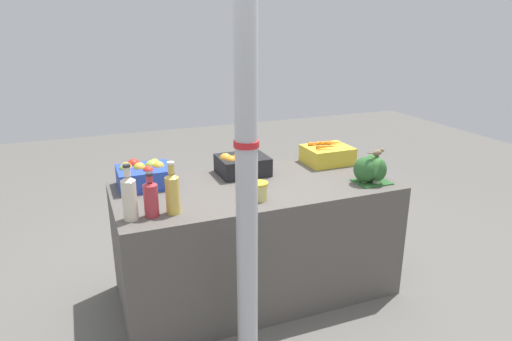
{
  "coord_description": "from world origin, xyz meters",
  "views": [
    {
      "loc": [
        -1.02,
        -2.55,
        1.79
      ],
      "look_at": [
        0.0,
        0.0,
        0.87
      ],
      "focal_mm": 32.0,
      "sensor_mm": 36.0,
      "label": 1
    }
  ],
  "objects_px": {
    "juice_bottle_golden": "(172,192)",
    "sparrow_bird": "(378,152)",
    "apple_crate": "(144,175)",
    "juice_bottle_ruby": "(151,198)",
    "carrot_crate": "(327,154)",
    "orange_crate": "(242,164)",
    "broccoli_pile": "(371,169)",
    "support_pole": "(247,166)",
    "pickle_jar": "(259,191)",
    "juice_bottle_cloudy": "(129,197)"
  },
  "relations": [
    {
      "from": "apple_crate",
      "to": "sparrow_bird",
      "type": "distance_m",
      "value": 1.49
    },
    {
      "from": "pickle_jar",
      "to": "orange_crate",
      "type": "bearing_deg",
      "value": 82.05
    },
    {
      "from": "carrot_crate",
      "to": "broccoli_pile",
      "type": "bearing_deg",
      "value": -84.57
    },
    {
      "from": "broccoli_pile",
      "to": "pickle_jar",
      "type": "xyz_separation_m",
      "value": [
        -0.79,
        -0.0,
        -0.04
      ]
    },
    {
      "from": "support_pole",
      "to": "orange_crate",
      "type": "distance_m",
      "value": 0.95
    },
    {
      "from": "juice_bottle_golden",
      "to": "sparrow_bird",
      "type": "bearing_deg",
      "value": -0.58
    },
    {
      "from": "juice_bottle_cloudy",
      "to": "sparrow_bird",
      "type": "bearing_deg",
      "value": -0.49
    },
    {
      "from": "apple_crate",
      "to": "broccoli_pile",
      "type": "height_order",
      "value": "broccoli_pile"
    },
    {
      "from": "orange_crate",
      "to": "juice_bottle_golden",
      "type": "distance_m",
      "value": 0.75
    },
    {
      "from": "carrot_crate",
      "to": "sparrow_bird",
      "type": "xyz_separation_m",
      "value": [
        0.07,
        -0.5,
        0.14
      ]
    },
    {
      "from": "orange_crate",
      "to": "sparrow_bird",
      "type": "bearing_deg",
      "value": -33.49
    },
    {
      "from": "pickle_jar",
      "to": "juice_bottle_cloudy",
      "type": "bearing_deg",
      "value": -179.34
    },
    {
      "from": "apple_crate",
      "to": "juice_bottle_ruby",
      "type": "xyz_separation_m",
      "value": [
        -0.04,
        -0.49,
        0.03
      ]
    },
    {
      "from": "broccoli_pile",
      "to": "juice_bottle_golden",
      "type": "height_order",
      "value": "juice_bottle_golden"
    },
    {
      "from": "carrot_crate",
      "to": "juice_bottle_cloudy",
      "type": "bearing_deg",
      "value": -161.79
    },
    {
      "from": "orange_crate",
      "to": "juice_bottle_cloudy",
      "type": "relative_size",
      "value": 1.08
    },
    {
      "from": "support_pole",
      "to": "carrot_crate",
      "type": "bearing_deg",
      "value": 42.15
    },
    {
      "from": "support_pole",
      "to": "orange_crate",
      "type": "relative_size",
      "value": 6.77
    },
    {
      "from": "support_pole",
      "to": "juice_bottle_golden",
      "type": "height_order",
      "value": "support_pole"
    },
    {
      "from": "juice_bottle_golden",
      "to": "pickle_jar",
      "type": "relative_size",
      "value": 2.66
    },
    {
      "from": "carrot_crate",
      "to": "pickle_jar",
      "type": "relative_size",
      "value": 2.99
    },
    {
      "from": "carrot_crate",
      "to": "juice_bottle_golden",
      "type": "distance_m",
      "value": 1.34
    },
    {
      "from": "pickle_jar",
      "to": "sparrow_bird",
      "type": "relative_size",
      "value": 0.82
    },
    {
      "from": "pickle_jar",
      "to": "sparrow_bird",
      "type": "height_order",
      "value": "sparrow_bird"
    },
    {
      "from": "pickle_jar",
      "to": "apple_crate",
      "type": "bearing_deg",
      "value": 140.55
    },
    {
      "from": "broccoli_pile",
      "to": "sparrow_bird",
      "type": "relative_size",
      "value": 1.76
    },
    {
      "from": "support_pole",
      "to": "juice_bottle_golden",
      "type": "bearing_deg",
      "value": 126.3
    },
    {
      "from": "support_pole",
      "to": "juice_bottle_cloudy",
      "type": "bearing_deg",
      "value": 142.88
    },
    {
      "from": "support_pole",
      "to": "juice_bottle_cloudy",
      "type": "relative_size",
      "value": 7.28
    },
    {
      "from": "sparrow_bird",
      "to": "juice_bottle_cloudy",
      "type": "bearing_deg",
      "value": 172.39
    },
    {
      "from": "support_pole",
      "to": "broccoli_pile",
      "type": "height_order",
      "value": "support_pole"
    },
    {
      "from": "sparrow_bird",
      "to": "juice_bottle_golden",
      "type": "bearing_deg",
      "value": 172.31
    },
    {
      "from": "juice_bottle_cloudy",
      "to": "sparrow_bird",
      "type": "relative_size",
      "value": 2.27
    },
    {
      "from": "orange_crate",
      "to": "juice_bottle_golden",
      "type": "relative_size",
      "value": 1.13
    },
    {
      "from": "broccoli_pile",
      "to": "juice_bottle_ruby",
      "type": "xyz_separation_m",
      "value": [
        -1.41,
        -0.01,
        0.01
      ]
    },
    {
      "from": "sparrow_bird",
      "to": "broccoli_pile",
      "type": "bearing_deg",
      "value": 128.23
    },
    {
      "from": "juice_bottle_ruby",
      "to": "juice_bottle_golden",
      "type": "relative_size",
      "value": 0.84
    },
    {
      "from": "support_pole",
      "to": "juice_bottle_ruby",
      "type": "bearing_deg",
      "value": 136.03
    },
    {
      "from": "apple_crate",
      "to": "juice_bottle_ruby",
      "type": "relative_size",
      "value": 1.34
    },
    {
      "from": "carrot_crate",
      "to": "broccoli_pile",
      "type": "distance_m",
      "value": 0.48
    },
    {
      "from": "broccoli_pile",
      "to": "support_pole",
      "type": "bearing_deg",
      "value": -158.53
    },
    {
      "from": "broccoli_pile",
      "to": "juice_bottle_golden",
      "type": "distance_m",
      "value": 1.3
    },
    {
      "from": "support_pole",
      "to": "juice_bottle_ruby",
      "type": "height_order",
      "value": "support_pole"
    },
    {
      "from": "support_pole",
      "to": "pickle_jar",
      "type": "xyz_separation_m",
      "value": [
        0.23,
        0.4,
        -0.3
      ]
    },
    {
      "from": "apple_crate",
      "to": "juice_bottle_cloudy",
      "type": "relative_size",
      "value": 1.08
    },
    {
      "from": "orange_crate",
      "to": "broccoli_pile",
      "type": "xyz_separation_m",
      "value": [
        0.72,
        -0.47,
        0.02
      ]
    },
    {
      "from": "apple_crate",
      "to": "juice_bottle_golden",
      "type": "height_order",
      "value": "juice_bottle_golden"
    },
    {
      "from": "broccoli_pile",
      "to": "pickle_jar",
      "type": "height_order",
      "value": "broccoli_pile"
    },
    {
      "from": "juice_bottle_ruby",
      "to": "pickle_jar",
      "type": "distance_m",
      "value": 0.63
    },
    {
      "from": "support_pole",
      "to": "broccoli_pile",
      "type": "xyz_separation_m",
      "value": [
        1.01,
        0.4,
        -0.26
      ]
    }
  ]
}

